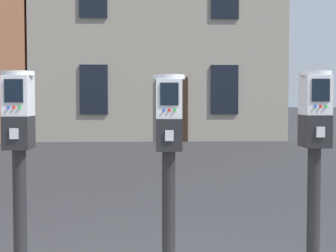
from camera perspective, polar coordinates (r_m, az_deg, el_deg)
The scene contains 3 objects.
parking_meter_near_kerb at distance 3.69m, azimuth -15.56°, elevation -1.38°, with size 0.22×0.25×1.45m.
parking_meter_twin_adjacent at distance 3.61m, azimuth 0.08°, elevation -1.61°, with size 0.22×0.25×1.43m.
parking_meter_end_of_row at distance 3.79m, azimuth 15.32°, elevation -1.21°, with size 0.22×0.25×1.46m.
Camera 1 is at (-0.11, -3.70, 1.41)m, focal length 57.38 mm.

